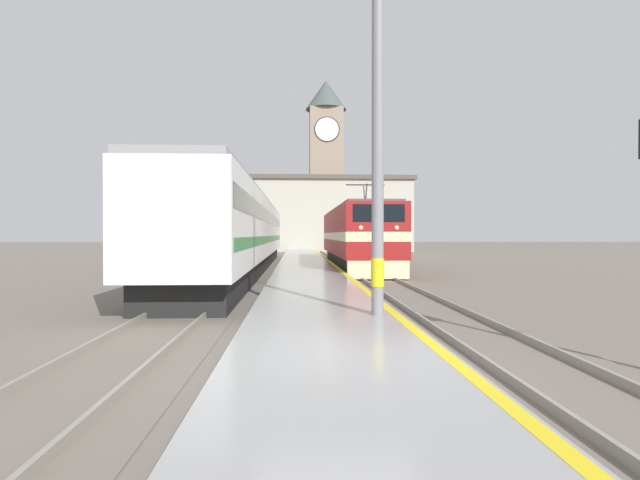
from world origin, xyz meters
TOP-DOWN VIEW (x-y plane):
  - ground_plane at (0.00, 30.00)m, footprint 200.00×200.00m
  - platform at (0.00, 25.00)m, footprint 3.30×140.00m
  - rail_track_near at (3.03, 25.00)m, footprint 2.84×140.00m
  - rail_track_far at (-3.55, 25.00)m, footprint 2.83×140.00m
  - locomotive_train at (3.03, 23.10)m, footprint 2.92×17.31m
  - passenger_train at (-3.55, 21.41)m, footprint 2.92×34.22m
  - catenary_mast at (1.18, 3.22)m, footprint 2.21×0.27m
  - clock_tower at (3.93, 68.42)m, footprint 6.17×6.17m
  - station_building at (2.16, 55.67)m, footprint 23.06×9.41m

SIDE VIEW (x-z plane):
  - ground_plane at x=0.00m, z-range 0.00..0.00m
  - rail_track_near at x=3.03m, z-range -0.05..0.11m
  - rail_track_far at x=-3.55m, z-range -0.05..0.11m
  - platform at x=0.00m, z-range 0.00..0.36m
  - locomotive_train at x=3.03m, z-range -0.44..4.26m
  - passenger_train at x=-3.55m, z-range 0.15..4.26m
  - catenary_mast at x=1.18m, z-range 0.32..8.66m
  - station_building at x=2.16m, z-range 0.02..9.13m
  - clock_tower at x=3.93m, z-range 0.95..26.37m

